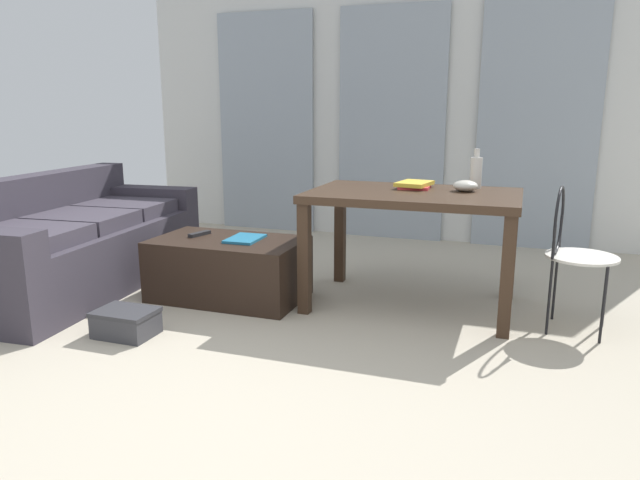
{
  "coord_description": "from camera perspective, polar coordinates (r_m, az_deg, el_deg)",
  "views": [
    {
      "loc": [
        1.23,
        -1.96,
        1.25
      ],
      "look_at": [
        -0.0,
        1.55,
        0.41
      ],
      "focal_mm": 32.73,
      "sensor_mm": 36.0,
      "label": 1
    }
  ],
  "objects": [
    {
      "name": "craft_table",
      "position": [
        3.71,
        9.11,
        3.16
      ],
      "size": [
        1.29,
        0.83,
        0.74
      ],
      "color": "#382619",
      "rests_on": "ground"
    },
    {
      "name": "ground_plane",
      "position": [
        3.82,
        -0.51,
        -6.33
      ],
      "size": [
        8.81,
        8.81,
        0.0
      ],
      "primitive_type": "plane",
      "color": "#B2A893"
    },
    {
      "name": "curtains",
      "position": [
        5.68,
        6.98,
        11.07
      ],
      "size": [
        3.63,
        0.03,
        2.18
      ],
      "color": "#99A3AD",
      "rests_on": "ground"
    },
    {
      "name": "wire_chair",
      "position": [
        3.57,
        23.29,
        -0.24
      ],
      "size": [
        0.39,
        0.41,
        0.83
      ],
      "color": "silver",
      "rests_on": "ground"
    },
    {
      "name": "shoebox",
      "position": [
        3.48,
        -18.43,
        -7.67
      ],
      "size": [
        0.33,
        0.24,
        0.15
      ],
      "color": "#38383D",
      "rests_on": "ground"
    },
    {
      "name": "wall_back",
      "position": [
        5.76,
        7.21,
        12.62
      ],
      "size": [
        5.11,
        0.1,
        2.49
      ],
      "primitive_type": "cube",
      "color": "silver",
      "rests_on": "ground"
    },
    {
      "name": "magazine",
      "position": [
        3.86,
        -7.35,
        0.13
      ],
      "size": [
        0.21,
        0.29,
        0.02
      ],
      "primitive_type": "cube",
      "rotation": [
        0.0,
        0.0,
        0.04
      ],
      "color": "#1E668C",
      "rests_on": "coffee_table"
    },
    {
      "name": "book_stack",
      "position": [
        3.85,
        9.22,
        5.35
      ],
      "size": [
        0.23,
        0.29,
        0.04
      ],
      "color": "red",
      "rests_on": "craft_table"
    },
    {
      "name": "couch",
      "position": [
        4.49,
        -23.07,
        -0.35
      ],
      "size": [
        1.05,
        2.06,
        0.79
      ],
      "color": "#38333D",
      "rests_on": "ground"
    },
    {
      "name": "coffee_table",
      "position": [
        3.95,
        -8.91,
        -2.8
      ],
      "size": [
        0.99,
        0.58,
        0.4
      ],
      "color": "black",
      "rests_on": "ground"
    },
    {
      "name": "bowl",
      "position": [
        3.77,
        14.03,
        5.17
      ],
      "size": [
        0.15,
        0.15,
        0.07
      ],
      "primitive_type": "ellipsoid",
      "color": "beige",
      "rests_on": "craft_table"
    },
    {
      "name": "bottle_near",
      "position": [
        3.93,
        15.0,
        6.47
      ],
      "size": [
        0.08,
        0.08,
        0.25
      ],
      "color": "beige",
      "rests_on": "craft_table"
    },
    {
      "name": "tv_remote_primary",
      "position": [
        4.04,
        -11.69,
        0.59
      ],
      "size": [
        0.09,
        0.18,
        0.02
      ],
      "primitive_type": "cube",
      "rotation": [
        0.0,
        0.0,
        -0.27
      ],
      "color": "#232326",
      "rests_on": "coffee_table"
    }
  ]
}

